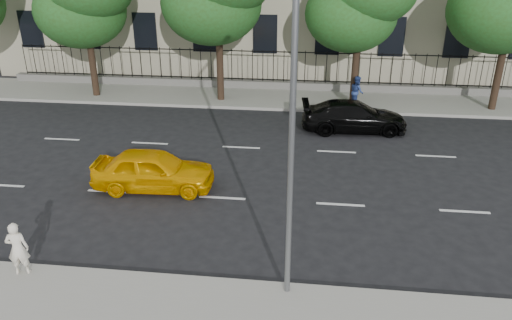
{
  "coord_description": "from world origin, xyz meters",
  "views": [
    {
      "loc": [
        2.9,
        -12.29,
        8.17
      ],
      "look_at": [
        1.1,
        3.0,
        1.26
      ],
      "focal_mm": 35.0,
      "sensor_mm": 36.0,
      "label": 1
    }
  ],
  "objects_px": {
    "black_sedan": "(354,116)",
    "woman_near": "(18,249)",
    "street_light": "(294,89)",
    "yellow_taxi": "(154,170)"
  },
  "relations": [
    {
      "from": "street_light",
      "to": "black_sedan",
      "type": "xyz_separation_m",
      "value": [
        2.33,
        11.37,
        -4.46
      ]
    },
    {
      "from": "street_light",
      "to": "yellow_taxi",
      "type": "distance_m",
      "value": 8.17
    },
    {
      "from": "black_sedan",
      "to": "woman_near",
      "type": "height_order",
      "value": "woman_near"
    },
    {
      "from": "black_sedan",
      "to": "woman_near",
      "type": "xyz_separation_m",
      "value": [
        -9.22,
        -12.01,
        0.21
      ]
    },
    {
      "from": "street_light",
      "to": "woman_near",
      "type": "relative_size",
      "value": 5.38
    },
    {
      "from": "black_sedan",
      "to": "woman_near",
      "type": "bearing_deg",
      "value": 137.68
    },
    {
      "from": "street_light",
      "to": "woman_near",
      "type": "height_order",
      "value": "street_light"
    },
    {
      "from": "black_sedan",
      "to": "yellow_taxi",
      "type": "bearing_deg",
      "value": 127.54
    },
    {
      "from": "woman_near",
      "to": "street_light",
      "type": "bearing_deg",
      "value": 170.16
    },
    {
      "from": "yellow_taxi",
      "to": "black_sedan",
      "type": "bearing_deg",
      "value": -50.54
    }
  ]
}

